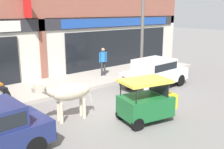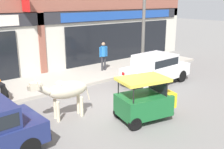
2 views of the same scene
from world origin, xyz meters
name	(u,v)px [view 1 (image 1 of 2)]	position (x,y,z in m)	size (l,w,h in m)	color
ground_plane	(105,107)	(0.00, 0.00, 0.00)	(90.00, 90.00, 0.00)	slate
sidewalk	(59,85)	(0.00, 3.77, 0.07)	(19.00, 3.14, 0.15)	#A8A093
cow	(68,93)	(-1.79, -0.20, 1.01)	(2.14, 0.76, 1.61)	beige
car_0	(155,72)	(3.64, 0.50, 0.81)	(3.66, 1.72, 1.46)	black
auto_rickshaw	(147,103)	(0.25, -2.04, 0.66)	(2.12, 1.50, 1.52)	black
motorcycle_1	(0,91)	(-3.06, 3.15, 0.53)	(0.52, 1.81, 0.88)	black
pedestrian	(103,59)	(2.85, 3.68, 1.13)	(0.50, 0.32, 1.60)	#2D2D33
utility_pole	(142,29)	(4.78, 2.50, 2.76)	(0.18, 0.18, 5.22)	#595651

